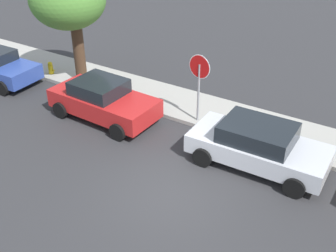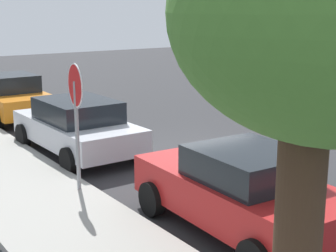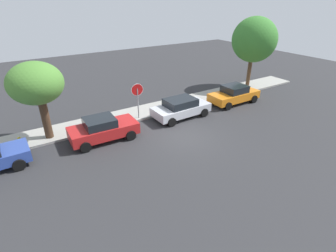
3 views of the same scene
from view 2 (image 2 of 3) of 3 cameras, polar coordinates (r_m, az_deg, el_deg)
ground_plane at (r=13.72m, az=2.68°, el=-2.82°), size 60.00×60.00×0.00m
sidewalk_curb at (r=11.58m, az=-16.52°, el=-6.04°), size 32.00×2.39×0.14m
stop_sign at (r=10.25m, az=-10.17°, el=2.34°), size 0.87×0.13×2.70m
parked_car_silver at (r=13.52m, az=-10.04°, el=0.02°), size 4.32×2.14×1.44m
parked_car_red at (r=8.77m, az=8.24°, el=-7.06°), size 4.18×2.14×1.50m
parked_car_orange at (r=18.46m, az=-17.05°, el=3.14°), size 4.33×2.06×1.51m
street_tree_near_corner at (r=4.95m, az=17.97°, el=11.12°), size 3.06×3.06×4.91m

